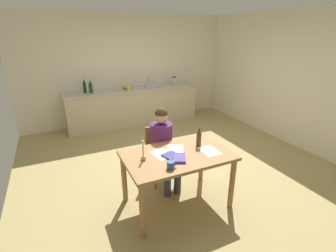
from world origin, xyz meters
TOP-DOWN VIEW (x-y plane):
  - ground_plane at (0.00, 0.00)m, footprint 5.20×5.20m
  - wall_back at (0.00, 2.60)m, footprint 5.20×0.12m
  - wall_right at (2.60, 0.00)m, footprint 0.12×5.20m
  - kitchen_counter at (0.00, 2.24)m, footprint 3.23×0.64m
  - dining_table at (-0.47, -1.01)m, footprint 1.34×0.85m
  - chair_at_table at (-0.43, -0.34)m, footprint 0.40×0.40m
  - person_seated at (-0.43, -0.49)m, footprint 0.32×0.59m
  - coffee_mug at (-0.69, -1.28)m, footprint 0.12×0.09m
  - candlestick at (-0.90, -0.96)m, footprint 0.06×0.06m
  - book_magazine at (-0.56, -1.05)m, footprint 0.23×0.26m
  - book_cookery at (-0.50, -1.14)m, footprint 0.23×0.27m
  - paper_letter at (-0.43, -0.88)m, footprint 0.33×0.36m
  - paper_bill at (-0.05, -1.11)m, footprint 0.23×0.31m
  - paper_envelope at (-0.64, -0.93)m, footprint 0.25×0.32m
  - wine_bottle_on_table at (-0.10, -0.91)m, footprint 0.07×0.07m
  - sink_unit at (0.48, 2.24)m, footprint 0.36×0.36m
  - bottle_oil at (-1.11, 2.24)m, footprint 0.07×0.07m
  - bottle_vinegar at (-0.99, 2.21)m, footprint 0.08×0.08m
  - mixing_bowl at (-0.16, 2.27)m, footprint 0.22×0.22m
  - stovetop_kettle at (1.11, 2.24)m, footprint 0.18×0.18m
  - wine_glass_near_sink at (0.06, 2.39)m, footprint 0.07×0.07m
  - wine_glass_by_kettle at (-0.04, 2.39)m, footprint 0.07×0.07m
  - teacup_on_counter at (-0.15, 2.09)m, footprint 0.12×0.08m

SIDE VIEW (x-z plane):
  - ground_plane at x=0.00m, z-range -0.04..0.00m
  - kitchen_counter at x=0.00m, z-range 0.00..0.90m
  - chair_at_table at x=-0.43m, z-range 0.05..0.90m
  - dining_table at x=-0.47m, z-range 0.27..1.01m
  - person_seated at x=-0.43m, z-range 0.08..1.28m
  - paper_letter at x=-0.43m, z-range 0.75..0.75m
  - paper_bill at x=-0.05m, z-range 0.75..0.75m
  - paper_envelope at x=-0.64m, z-range 0.75..0.75m
  - book_magazine at x=-0.56m, z-range 0.75..0.77m
  - book_cookery at x=-0.50m, z-range 0.75..0.78m
  - coffee_mug at x=-0.69m, z-range 0.75..0.83m
  - candlestick at x=-0.90m, z-range 0.69..0.94m
  - wine_bottle_on_table at x=-0.10m, z-range 0.73..0.98m
  - sink_unit at x=0.48m, z-range 0.80..1.04m
  - teacup_on_counter at x=-0.15m, z-range 0.90..1.00m
  - mixing_bowl at x=-0.16m, z-range 0.90..1.00m
  - stovetop_kettle at x=1.11m, z-range 0.89..1.11m
  - wine_glass_near_sink at x=0.06m, z-range 0.93..1.09m
  - wine_glass_by_kettle at x=-0.04m, z-range 0.93..1.09m
  - bottle_vinegar at x=-0.99m, z-range 0.88..1.14m
  - bottle_oil at x=-1.11m, z-range 0.88..1.17m
  - wall_back at x=0.00m, z-range 0.00..2.60m
  - wall_right at x=2.60m, z-range 0.00..2.60m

